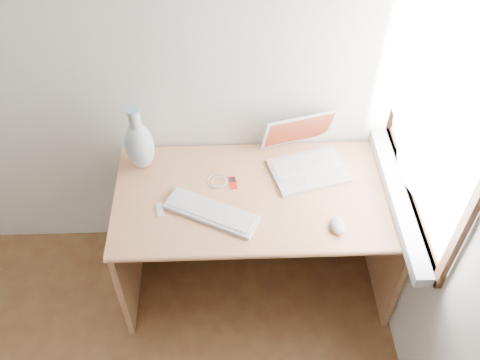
{
  "coord_description": "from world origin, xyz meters",
  "views": [
    {
      "loc": [
        0.88,
        -0.34,
        2.69
      ],
      "look_at": [
        0.94,
        1.35,
        0.88
      ],
      "focal_mm": 40.0,
      "sensor_mm": 36.0,
      "label": 1
    }
  ],
  "objects_px": {
    "laptop": "(308,157)",
    "vase": "(139,144)",
    "desk": "(257,209)",
    "external_keyboard": "(211,212)"
  },
  "relations": [
    {
      "from": "laptop",
      "to": "external_keyboard",
      "type": "xyz_separation_m",
      "value": [
        -0.49,
        -0.31,
        -0.05
      ]
    },
    {
      "from": "laptop",
      "to": "external_keyboard",
      "type": "relative_size",
      "value": 0.92
    },
    {
      "from": "vase",
      "to": "external_keyboard",
      "type": "bearing_deg",
      "value": -43.6
    },
    {
      "from": "external_keyboard",
      "to": "vase",
      "type": "bearing_deg",
      "value": 163.59
    },
    {
      "from": "laptop",
      "to": "vase",
      "type": "bearing_deg",
      "value": 163.7
    },
    {
      "from": "desk",
      "to": "external_keyboard",
      "type": "relative_size",
      "value": 3.05
    },
    {
      "from": "desk",
      "to": "vase",
      "type": "distance_m",
      "value": 0.7
    },
    {
      "from": "laptop",
      "to": "vase",
      "type": "height_order",
      "value": "vase"
    },
    {
      "from": "vase",
      "to": "desk",
      "type": "bearing_deg",
      "value": -12.69
    },
    {
      "from": "desk",
      "to": "laptop",
      "type": "bearing_deg",
      "value": 22.17
    }
  ]
}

